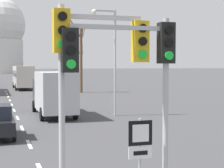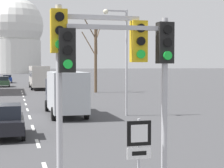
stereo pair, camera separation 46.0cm
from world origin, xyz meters
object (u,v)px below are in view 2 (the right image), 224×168
(sedan_near_right, at_px, (4,82))
(sedan_near_left, at_px, (7,79))
(route_sign_post, at_px, (139,150))
(delivery_truck, at_px, (65,92))
(city_bus, at_px, (39,75))
(traffic_signal_centre_tall, at_px, (88,59))
(street_lamp_right, at_px, (122,51))
(sedan_mid_centre, at_px, (5,121))
(traffic_signal_near_right, at_px, (131,66))

(sedan_near_right, bearing_deg, sedan_near_left, 88.59)
(route_sign_post, relative_size, delivery_truck, 0.32)
(route_sign_post, bearing_deg, city_bus, 89.07)
(traffic_signal_centre_tall, distance_m, city_bus, 49.94)
(street_lamp_right, relative_size, sedan_mid_centre, 1.95)
(route_sign_post, relative_size, sedan_near_right, 0.51)
(traffic_signal_centre_tall, xyz_separation_m, sedan_near_left, (-2.94, 71.09, -2.90))
(sedan_near_right, height_order, sedan_mid_centre, sedan_near_right)
(street_lamp_right, xyz_separation_m, delivery_truck, (-3.87, 1.22, -2.93))
(sedan_mid_centre, xyz_separation_m, delivery_truck, (4.02, 7.31, 0.87))
(sedan_near_left, bearing_deg, city_bus, -76.77)
(sedan_near_left, bearing_deg, route_sign_post, -86.63)
(sedan_near_left, height_order, delivery_truck, delivery_truck)
(route_sign_post, xyz_separation_m, sedan_mid_centre, (-3.34, 10.97, -0.75))
(traffic_signal_near_right, xyz_separation_m, traffic_signal_centre_tall, (-0.98, 0.16, 0.17))
(traffic_signal_near_right, bearing_deg, city_bus, 88.77)
(route_sign_post, height_order, street_lamp_right, street_lamp_right)
(sedan_near_right, relative_size, city_bus, 0.43)
(delivery_truck, bearing_deg, traffic_signal_near_right, -92.95)
(sedan_near_left, height_order, sedan_near_right, sedan_near_right)
(sedan_near_left, distance_m, delivery_truck, 52.97)
(street_lamp_right, bearing_deg, sedan_near_right, 102.95)
(city_bus, bearing_deg, traffic_signal_near_right, -91.23)
(traffic_signal_near_right, distance_m, sedan_near_left, 71.41)
(street_lamp_right, xyz_separation_m, sedan_near_right, (-9.10, 39.57, -3.76))
(city_bus, distance_m, delivery_truck, 31.52)
(sedan_near_right, bearing_deg, city_bus, -51.98)
(city_bus, bearing_deg, delivery_truck, -90.22)
(route_sign_post, height_order, sedan_mid_centre, route_sign_post)
(sedan_mid_centre, relative_size, city_bus, 0.36)
(sedan_near_right, distance_m, city_bus, 8.76)
(traffic_signal_near_right, bearing_deg, route_sign_post, 40.80)
(traffic_signal_centre_tall, relative_size, sedan_near_right, 1.07)
(route_sign_post, relative_size, street_lamp_right, 0.31)
(traffic_signal_centre_tall, xyz_separation_m, sedan_near_right, (-3.29, 56.70, -2.87))
(traffic_signal_near_right, distance_m, route_sign_post, 2.03)
(traffic_signal_centre_tall, relative_size, delivery_truck, 0.69)
(traffic_signal_near_right, height_order, sedan_near_left, traffic_signal_near_right)
(sedan_near_left, distance_m, city_bus, 21.83)
(city_bus, bearing_deg, traffic_signal_centre_tall, -92.36)
(traffic_signal_near_right, relative_size, traffic_signal_centre_tall, 0.95)
(route_sign_post, bearing_deg, traffic_signal_near_right, -139.20)
(delivery_truck, bearing_deg, street_lamp_right, -17.50)
(route_sign_post, height_order, sedan_near_left, route_sign_post)
(traffic_signal_near_right, distance_m, city_bus, 50.06)
(traffic_signal_centre_tall, distance_m, delivery_truck, 18.57)
(sedan_near_left, relative_size, sedan_mid_centre, 1.11)
(sedan_mid_centre, bearing_deg, sedan_near_right, 91.51)
(delivery_truck, bearing_deg, traffic_signal_centre_tall, -96.01)
(traffic_signal_near_right, bearing_deg, sedan_mid_centre, 105.32)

